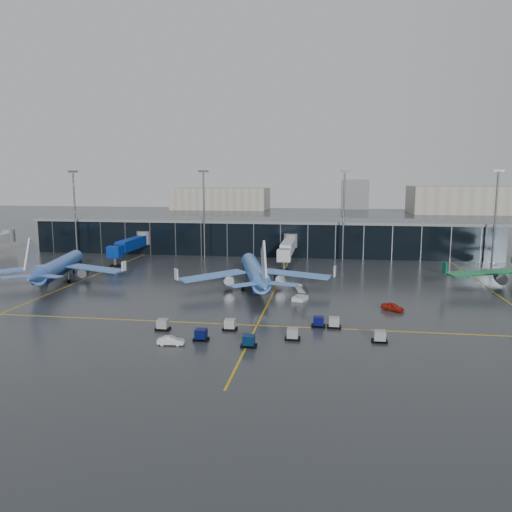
# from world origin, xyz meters

# --- Properties ---
(ground) EXTENTS (600.00, 600.00, 0.00)m
(ground) POSITION_xyz_m (0.00, 0.00, 0.00)
(ground) COLOR #282B2D
(ground) RESTS_ON ground
(terminal_pier) EXTENTS (142.00, 17.00, 10.70)m
(terminal_pier) POSITION_xyz_m (0.00, 62.00, 5.42)
(terminal_pier) COLOR black
(terminal_pier) RESTS_ON ground
(jet_bridges) EXTENTS (94.00, 27.50, 7.20)m
(jet_bridges) POSITION_xyz_m (-35.00, 42.99, 4.55)
(jet_bridges) COLOR #595B60
(jet_bridges) RESTS_ON ground
(flood_masts) EXTENTS (203.00, 0.50, 25.50)m
(flood_masts) POSITION_xyz_m (5.00, 50.00, 13.81)
(flood_masts) COLOR #595B60
(flood_masts) RESTS_ON ground
(distant_hangars) EXTENTS (260.00, 71.00, 22.00)m
(distant_hangars) POSITION_xyz_m (49.94, 270.08, 8.79)
(distant_hangars) COLOR #B2AD99
(distant_hangars) RESTS_ON ground
(taxi_lines) EXTENTS (220.00, 120.00, 0.02)m
(taxi_lines) POSITION_xyz_m (10.00, 10.61, 0.01)
(taxi_lines) COLOR gold
(taxi_lines) RESTS_ON ground
(airliner_arkefly) EXTENTS (39.23, 42.61, 11.23)m
(airliner_arkefly) POSITION_xyz_m (-39.32, 12.44, 5.61)
(airliner_arkefly) COLOR #3D6DC8
(airliner_arkefly) RESTS_ON ground
(airliner_klm_near) EXTENTS (41.97, 45.37, 11.78)m
(airliner_klm_near) POSITION_xyz_m (5.65, 11.29, 5.89)
(airliner_klm_near) COLOR #437FDE
(airliner_klm_near) RESTS_ON ground
(baggage_carts) EXTENTS (34.85, 12.36, 1.70)m
(baggage_carts) POSITION_xyz_m (12.78, -19.72, 0.76)
(baggage_carts) COLOR black
(baggage_carts) RESTS_ON ground
(mobile_airstair) EXTENTS (3.08, 3.72, 3.45)m
(mobile_airstair) POSITION_xyz_m (15.83, 2.54, 0.77)
(mobile_airstair) COLOR silver
(mobile_airstair) RESTS_ON ground
(service_van_red) EXTENTS (4.25, 3.79, 1.39)m
(service_van_red) POSITION_xyz_m (32.54, -2.64, 0.70)
(service_van_red) COLOR #AB1D0D
(service_van_red) RESTS_ON ground
(service_van_white) EXTENTS (3.87, 1.62, 1.25)m
(service_van_white) POSITION_xyz_m (-0.67, -26.06, 0.62)
(service_van_white) COLOR silver
(service_van_white) RESTS_ON ground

